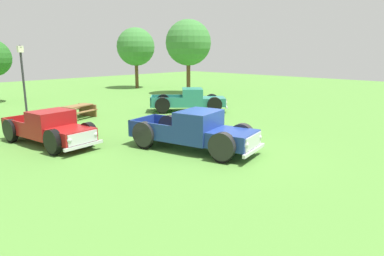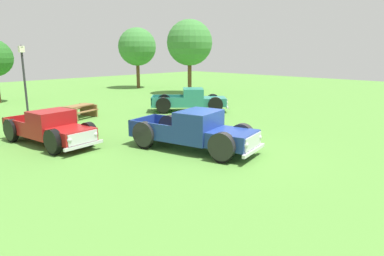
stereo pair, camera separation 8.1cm
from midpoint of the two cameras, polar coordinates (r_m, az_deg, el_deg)
The scene contains 8 objects.
ground_plane at distance 13.98m, azimuth 4.27°, elevation -3.77°, with size 80.00×80.00×0.00m, color #548C38.
pickup_truck_foreground at distance 13.74m, azimuth 1.20°, elevation -0.68°, with size 3.06×5.61×1.63m.
pickup_truck_behind_left at distance 22.94m, azimuth 0.11°, elevation 4.58°, with size 4.84×4.70×1.53m.
pickup_truck_behind_right at distance 15.73m, azimuth -22.20°, elevation -0.16°, with size 2.44×5.07×1.49m.
lamp_post_near at distance 22.06m, azimuth -26.20°, elevation 6.95°, with size 0.36×0.36×4.29m.
picnic_table at distance 21.71m, azimuth -18.47°, elevation 2.84°, with size 2.15×1.93×0.78m.
oak_tree_east at distance 32.28m, azimuth -0.68°, elevation 13.92°, with size 4.14×4.14×6.75m.
oak_tree_center at distance 38.05m, azimuth -9.35°, elevation 13.11°, with size 4.00×4.00×6.38m.
Camera 1 is at (-10.37, -8.52, 3.94)m, focal length 32.23 mm.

